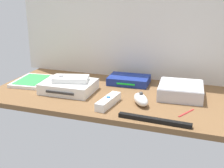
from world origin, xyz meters
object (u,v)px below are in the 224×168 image
(remote_wand, at_px, (108,101))
(network_router, at_px, (129,80))
(game_console, at_px, (69,86))
(stylus_pen, at_px, (186,112))
(sensor_bar, at_px, (154,120))
(game_case, at_px, (32,81))
(remote_nunchuk, at_px, (141,99))
(remote_classic_pad, at_px, (71,79))
(mini_computer, at_px, (181,90))

(remote_wand, bearing_deg, network_router, 96.12)
(game_console, bearing_deg, stylus_pen, -9.13)
(sensor_bar, bearing_deg, game_case, 162.61)
(remote_nunchuk, bearing_deg, sensor_bar, -91.61)
(remote_wand, height_order, remote_classic_pad, remote_classic_pad)
(mini_computer, bearing_deg, game_console, -168.65)
(game_case, xyz_separation_m, remote_classic_pad, (0.22, -0.05, 0.05))
(mini_computer, distance_m, sensor_bar, 0.27)
(mini_computer, height_order, remote_classic_pad, remote_classic_pad)
(game_console, xyz_separation_m, stylus_pen, (0.49, -0.07, -0.02))
(game_console, height_order, game_case, game_console)
(mini_computer, distance_m, game_case, 0.66)
(remote_wand, relative_size, remote_classic_pad, 0.95)
(game_case, relative_size, remote_classic_pad, 1.27)
(remote_classic_pad, bearing_deg, mini_computer, -4.07)
(sensor_bar, bearing_deg, mini_computer, 81.26)
(mini_computer, xyz_separation_m, game_case, (-0.66, -0.04, -0.02))
(sensor_bar, bearing_deg, remote_nunchuk, 123.10)
(remote_nunchuk, relative_size, stylus_pen, 1.20)
(remote_nunchuk, xyz_separation_m, sensor_bar, (0.08, -0.13, -0.01))
(remote_classic_pad, distance_m, stylus_pen, 0.49)
(game_case, relative_size, stylus_pen, 2.26)
(game_console, bearing_deg, game_case, 165.23)
(game_console, xyz_separation_m, remote_wand, (0.21, -0.09, -0.01))
(game_case, bearing_deg, mini_computer, -2.67)
(mini_computer, height_order, network_router, mini_computer)
(remote_nunchuk, relative_size, remote_classic_pad, 0.68)
(remote_wand, xyz_separation_m, remote_classic_pad, (-0.20, 0.09, 0.04))
(mini_computer, distance_m, network_router, 0.26)
(network_router, bearing_deg, mini_computer, -23.87)
(mini_computer, distance_m, remote_nunchuk, 0.19)
(game_case, relative_size, sensor_bar, 0.85)
(remote_nunchuk, bearing_deg, remote_wand, 170.05)
(game_case, relative_size, network_router, 1.10)
(game_case, distance_m, remote_wand, 0.44)
(game_case, bearing_deg, remote_nunchuk, -15.95)
(network_router, xyz_separation_m, remote_wand, (-0.00, -0.27, -0.00))
(mini_computer, height_order, stylus_pen, mini_computer)
(game_console, distance_m, mini_computer, 0.46)
(remote_wand, bearing_deg, mini_computer, 42.81)
(game_console, distance_m, remote_wand, 0.22)
(game_console, distance_m, stylus_pen, 0.49)
(game_console, relative_size, remote_wand, 1.41)
(network_router, bearing_deg, game_case, -165.49)
(game_case, height_order, remote_nunchuk, remote_nunchuk)
(network_router, height_order, remote_classic_pad, remote_classic_pad)
(remote_nunchuk, height_order, stylus_pen, remote_nunchuk)
(game_console, distance_m, network_router, 0.28)
(remote_nunchuk, xyz_separation_m, remote_classic_pad, (-0.31, 0.05, 0.03))
(game_console, height_order, remote_nunchuk, remote_nunchuk)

